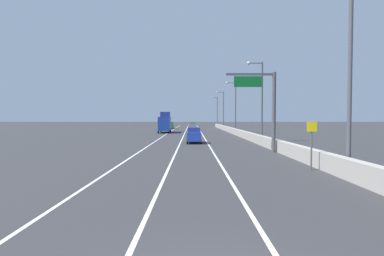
{
  "coord_description": "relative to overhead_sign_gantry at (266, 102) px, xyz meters",
  "views": [
    {
      "loc": [
        -0.49,
        -5.29,
        3.27
      ],
      "look_at": [
        -0.45,
        41.72,
        1.65
      ],
      "focal_mm": 28.75,
      "sensor_mm": 36.0,
      "label": 1
    }
  ],
  "objects": [
    {
      "name": "ground_plane",
      "position": [
        -6.45,
        40.5,
        -4.73
      ],
      "size": [
        320.0,
        320.0,
        0.0
      ],
      "primitive_type": "plane",
      "color": "#2D2D30"
    },
    {
      "name": "lane_stripe_left",
      "position": [
        -11.95,
        31.5,
        -4.73
      ],
      "size": [
        0.16,
        130.0,
        0.0
      ],
      "primitive_type": "cube",
      "color": "silver",
      "rests_on": "ground_plane"
    },
    {
      "name": "lane_stripe_center",
      "position": [
        -8.45,
        31.5,
        -4.73
      ],
      "size": [
        0.16,
        130.0,
        0.0
      ],
      "primitive_type": "cube",
      "color": "silver",
      "rests_on": "ground_plane"
    },
    {
      "name": "lane_stripe_right",
      "position": [
        -4.95,
        31.5,
        -4.73
      ],
      "size": [
        0.16,
        130.0,
        0.0
      ],
      "primitive_type": "cube",
      "color": "silver",
      "rests_on": "ground_plane"
    },
    {
      "name": "jersey_barrier_right",
      "position": [
        1.34,
        16.5,
        -4.18
      ],
      "size": [
        0.6,
        120.0,
        1.1
      ],
      "primitive_type": "cube",
      "color": "#9E998E",
      "rests_on": "ground_plane"
    },
    {
      "name": "overhead_sign_gantry",
      "position": [
        0.0,
        0.0,
        0.0
      ],
      "size": [
        4.68,
        0.36,
        7.5
      ],
      "color": "#47474C",
      "rests_on": "ground_plane"
    },
    {
      "name": "speed_advisory_sign",
      "position": [
        0.44,
        -9.89,
        -2.96
      ],
      "size": [
        0.6,
        0.11,
        3.0
      ],
      "color": "#4C4C51",
      "rests_on": "ground_plane"
    },
    {
      "name": "lamp_post_right_near",
      "position": [
        1.79,
        -11.28,
        1.35
      ],
      "size": [
        2.14,
        0.44,
        10.64
      ],
      "color": "#4C4C51",
      "rests_on": "ground_plane"
    },
    {
      "name": "lamp_post_right_second",
      "position": [
        2.08,
        11.92,
        1.35
      ],
      "size": [
        2.14,
        0.44,
        10.64
      ],
      "color": "#4C4C51",
      "rests_on": "ground_plane"
    },
    {
      "name": "lamp_post_right_third",
      "position": [
        1.86,
        35.12,
        1.35
      ],
      "size": [
        2.14,
        0.44,
        10.64
      ],
      "color": "#4C4C51",
      "rests_on": "ground_plane"
    },
    {
      "name": "lamp_post_right_fourth",
      "position": [
        1.72,
        58.32,
        1.35
      ],
      "size": [
        2.14,
        0.44,
        10.64
      ],
      "color": "#4C4C51",
      "rests_on": "ground_plane"
    },
    {
      "name": "lamp_post_right_fifth",
      "position": [
        1.87,
        81.51,
        1.35
      ],
      "size": [
        2.14,
        0.44,
        10.64
      ],
      "color": "#4C4C51",
      "rests_on": "ground_plane"
    },
    {
      "name": "car_blue_0",
      "position": [
        -6.69,
        10.18,
        -3.72
      ],
      "size": [
        1.81,
        4.19,
        2.02
      ],
      "color": "#1E389E",
      "rests_on": "ground_plane"
    },
    {
      "name": "car_gray_1",
      "position": [
        -6.8,
        65.09,
        -3.78
      ],
      "size": [
        1.85,
        4.46,
        1.9
      ],
      "color": "slate",
      "rests_on": "ground_plane"
    },
    {
      "name": "car_green_2",
      "position": [
        -13.17,
        59.37,
        -3.77
      ],
      "size": [
        1.9,
        4.24,
        1.93
      ],
      "color": "#196033",
      "rests_on": "ground_plane"
    },
    {
      "name": "box_truck",
      "position": [
        -12.78,
        37.17,
        -2.67
      ],
      "size": [
        2.65,
        7.75,
        4.48
      ],
      "color": "navy",
      "rests_on": "ground_plane"
    }
  ]
}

